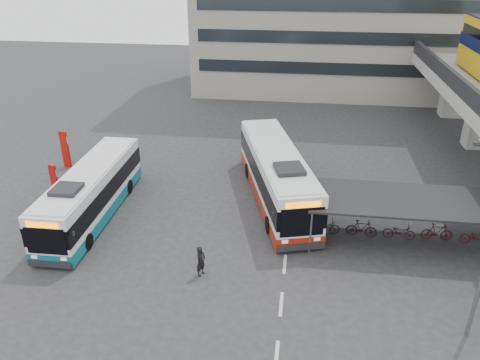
# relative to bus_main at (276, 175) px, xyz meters

# --- Properties ---
(ground) EXTENTS (120.00, 120.00, 0.00)m
(ground) POSITION_rel_bus_main_xyz_m (-1.56, -6.85, -1.66)
(ground) COLOR #28282B
(ground) RESTS_ON ground
(bike_shelter) EXTENTS (10.00, 4.00, 2.54)m
(bike_shelter) POSITION_rel_bus_main_xyz_m (6.94, -3.85, -0.14)
(bike_shelter) COLOR #595B60
(bike_shelter) RESTS_ON ground
(road_markings) EXTENTS (0.15, 7.60, 0.01)m
(road_markings) POSITION_rel_bus_main_xyz_m (0.94, -9.85, -1.65)
(road_markings) COLOR beige
(road_markings) RESTS_ON ground
(bus_main) EXTENTS (5.89, 12.35, 3.58)m
(bus_main) POSITION_rel_bus_main_xyz_m (0.00, 0.00, 0.00)
(bus_main) COLOR white
(bus_main) RESTS_ON ground
(bus_teal) EXTENTS (2.54, 10.86, 3.19)m
(bus_teal) POSITION_rel_bus_main_xyz_m (-10.50, -3.51, -0.18)
(bus_teal) COLOR white
(bus_teal) RESTS_ON ground
(pedestrian) EXTENTS (0.57, 0.68, 1.58)m
(pedestrian) POSITION_rel_bus_main_xyz_m (-3.02, -8.25, -0.87)
(pedestrian) COLOR black
(pedestrian) RESTS_ON ground
(sign_totem_mid) EXTENTS (0.50, 0.21, 2.30)m
(sign_totem_mid) POSITION_rel_bus_main_xyz_m (-13.75, -1.77, -0.47)
(sign_totem_mid) COLOR #A5100A
(sign_totem_mid) RESTS_ON ground
(sign_totem_north) EXTENTS (0.59, 0.25, 2.73)m
(sign_totem_north) POSITION_rel_bus_main_xyz_m (-15.32, 2.87, -0.25)
(sign_totem_north) COLOR #A5100A
(sign_totem_north) RESTS_ON ground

